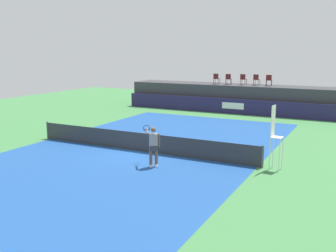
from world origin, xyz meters
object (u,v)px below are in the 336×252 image
umpire_chair (275,133)px  net_post_far (263,157)px  spectator_chair_far_left (216,78)px  spectator_chair_center (243,79)px  spectator_chair_far_right (269,80)px  spectator_chair_right (256,79)px  spectator_chair_left (228,79)px  net_post_near (48,130)px  tennis_player (153,145)px

umpire_chair → net_post_far: (-0.46, -0.01, -1.09)m
umpire_chair → spectator_chair_far_left: bearing=118.4°
spectator_chair_center → net_post_far: (5.41, -15.30, -2.19)m
spectator_chair_far_right → umpire_chair: 15.79m
spectator_chair_center → spectator_chair_right: bearing=7.0°
spectator_chair_left → net_post_far: size_ratio=0.89×
spectator_chair_right → net_post_near: 17.55m
spectator_chair_center → spectator_chair_far_right: size_ratio=1.00×
spectator_chair_center → tennis_player: bearing=-86.4°
umpire_chair → tennis_player: bearing=-157.2°
spectator_chair_center → spectator_chair_far_right: 2.12m
spectator_chair_far_right → umpire_chair: size_ratio=0.32×
spectator_chair_left → net_post_far: spectator_chair_left is taller
umpire_chair → net_post_far: size_ratio=2.76×
spectator_chair_far_right → tennis_player: spectator_chair_far_right is taller
umpire_chair → net_post_far: bearing=-178.2°
spectator_chair_center → net_post_far: bearing=-70.5°
spectator_chair_left → spectator_chair_center: same height
umpire_chair → tennis_player: size_ratio=1.56×
spectator_chair_right → spectator_chair_far_right: same height
spectator_chair_far_left → net_post_far: spectator_chair_far_left is taller
spectator_chair_right → spectator_chair_far_right: (1.05, -0.11, 0.00)m
spectator_chair_left → spectator_chair_right: same height
spectator_chair_center → umpire_chair: 16.41m
net_post_far → tennis_player: bearing=-155.2°
spectator_chair_left → spectator_chair_far_right: size_ratio=1.00×
spectator_chair_far_left → spectator_chair_right: size_ratio=1.00×
spectator_chair_left → tennis_player: (2.27, -16.96, -1.73)m
net_post_near → umpire_chair: bearing=0.1°
spectator_chair_right → umpire_chair: bearing=-72.7°
spectator_chair_far_left → spectator_chair_left: 1.07m
spectator_chair_right → tennis_player: size_ratio=0.50×
spectator_chair_left → spectator_chair_right: bearing=11.4°
spectator_chair_center → tennis_player: spectator_chair_center is taller
net_post_near → spectator_chair_far_right: bearing=59.3°
spectator_chair_right → tennis_player: spectator_chair_right is taller
spectator_chair_far_left → umpire_chair: size_ratio=0.32×
net_post_near → spectator_chair_left: bearing=68.7°
spectator_chair_right → spectator_chair_far_right: bearing=-6.0°
spectator_chair_center → umpire_chair: bearing=-69.0°
spectator_chair_center → net_post_far: spectator_chair_center is taller
spectator_chair_far_left → spectator_chair_left: size_ratio=1.00×
umpire_chair → net_post_near: 12.90m
spectator_chair_left → spectator_chair_far_right: bearing=5.9°
umpire_chair → spectator_chair_right: bearing=107.3°
spectator_chair_right → umpire_chair: 16.18m
spectator_chair_far_left → tennis_player: size_ratio=0.50×
spectator_chair_center → net_post_near: 16.96m
spectator_chair_right → spectator_chair_center: bearing=-173.0°
spectator_chair_far_left → spectator_chair_left: bearing=-0.3°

